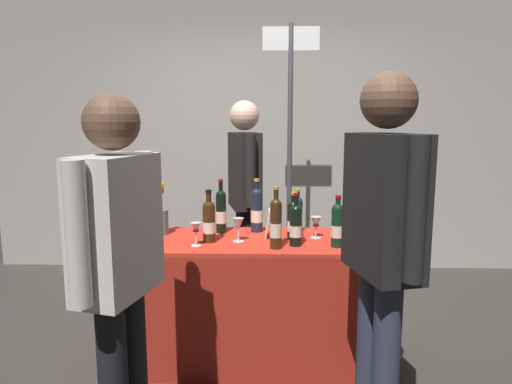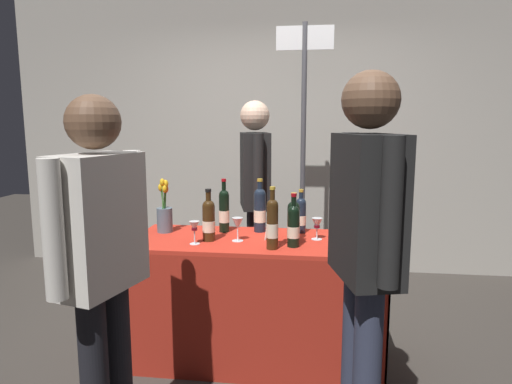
{
  "view_description": "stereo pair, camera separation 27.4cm",
  "coord_description": "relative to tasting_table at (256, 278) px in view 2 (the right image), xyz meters",
  "views": [
    {
      "loc": [
        0.07,
        -2.71,
        1.51
      ],
      "look_at": [
        0.0,
        0.0,
        1.09
      ],
      "focal_mm": 31.23,
      "sensor_mm": 36.0,
      "label": 1
    },
    {
      "loc": [
        0.34,
        -2.69,
        1.51
      ],
      "look_at": [
        0.0,
        0.0,
        1.09
      ],
      "focal_mm": 31.23,
      "sensor_mm": 36.0,
      "label": 2
    }
  ],
  "objects": [
    {
      "name": "ground_plane",
      "position": [
        0.0,
        0.0,
        -0.53
      ],
      "size": [
        12.0,
        12.0,
        0.0
      ],
      "primitive_type": "plane",
      "color": "#38332D"
    },
    {
      "name": "back_partition",
      "position": [
        0.0,
        1.91,
        0.87
      ],
      "size": [
        5.57,
        0.12,
        2.81
      ],
      "primitive_type": "cube",
      "color": "#9E998E",
      "rests_on": "ground_plane"
    },
    {
      "name": "tasting_table",
      "position": [
        0.0,
        0.0,
        0.0
      ],
      "size": [
        1.56,
        0.64,
        0.79
      ],
      "color": "red",
      "rests_on": "ground_plane"
    },
    {
      "name": "featured_wine_bottle",
      "position": [
        0.24,
        -0.14,
        0.39
      ],
      "size": [
        0.07,
        0.07,
        0.32
      ],
      "color": "black",
      "rests_on": "tasting_table"
    },
    {
      "name": "display_bottle_0",
      "position": [
        -0.24,
        0.17,
        0.41
      ],
      "size": [
        0.07,
        0.07,
        0.36
      ],
      "color": "black",
      "rests_on": "tasting_table"
    },
    {
      "name": "display_bottle_1",
      "position": [
        0.67,
        0.06,
        0.39
      ],
      "size": [
        0.08,
        0.08,
        0.3
      ],
      "color": "black",
      "rests_on": "tasting_table"
    },
    {
      "name": "display_bottle_2",
      "position": [
        0.0,
        0.2,
        0.41
      ],
      "size": [
        0.08,
        0.08,
        0.36
      ],
      "color": "#192333",
      "rests_on": "tasting_table"
    },
    {
      "name": "display_bottle_3",
      "position": [
        0.23,
        -0.0,
        0.39
      ],
      "size": [
        0.08,
        0.08,
        0.3
      ],
      "color": "black",
      "rests_on": "tasting_table"
    },
    {
      "name": "display_bottle_4",
      "position": [
        -0.29,
        -0.07,
        0.39
      ],
      "size": [
        0.08,
        0.08,
        0.32
      ],
      "color": "#38230F",
      "rests_on": "tasting_table"
    },
    {
      "name": "display_bottle_5",
      "position": [
        0.48,
        -0.16,
        0.39
      ],
      "size": [
        0.07,
        0.07,
        0.31
      ],
      "color": "black",
      "rests_on": "tasting_table"
    },
    {
      "name": "display_bottle_6",
      "position": [
        0.27,
        0.21,
        0.38
      ],
      "size": [
        0.07,
        0.07,
        0.29
      ],
      "color": "#192333",
      "rests_on": "tasting_table"
    },
    {
      "name": "display_bottle_7",
      "position": [
        0.12,
        -0.2,
        0.41
      ],
      "size": [
        0.07,
        0.07,
        0.36
      ],
      "color": "#38230F",
      "rests_on": "tasting_table"
    },
    {
      "name": "wine_glass_near_vendor",
      "position": [
        0.38,
        0.04,
        0.35
      ],
      "size": [
        0.07,
        0.07,
        0.14
      ],
      "color": "silver",
      "rests_on": "tasting_table"
    },
    {
      "name": "wine_glass_mid",
      "position": [
        -0.35,
        -0.16,
        0.36
      ],
      "size": [
        0.06,
        0.06,
        0.14
      ],
      "color": "silver",
      "rests_on": "tasting_table"
    },
    {
      "name": "wine_glass_near_taster",
      "position": [
        -0.11,
        -0.06,
        0.36
      ],
      "size": [
        0.07,
        0.07,
        0.15
      ],
      "color": "silver",
      "rests_on": "tasting_table"
    },
    {
      "name": "flower_vase",
      "position": [
        -0.63,
        0.11,
        0.38
      ],
      "size": [
        0.1,
        0.1,
        0.36
      ],
      "color": "slate",
      "rests_on": "tasting_table"
    },
    {
      "name": "brochure_stand",
      "position": [
        0.07,
        0.05,
        0.35
      ],
      "size": [
        0.03,
        0.14,
        0.18
      ],
      "primitive_type": "cube",
      "rotation": [
        0.14,
        0.0,
        1.57
      ],
      "color": "silver",
      "rests_on": "tasting_table"
    },
    {
      "name": "vendor_presenter",
      "position": [
        -0.11,
        0.8,
        0.48
      ],
      "size": [
        0.29,
        0.55,
        1.69
      ],
      "rotation": [
        0.0,
        0.0,
        -1.34
      ],
      "color": "black",
      "rests_on": "ground_plane"
    },
    {
      "name": "taster_foreground_right",
      "position": [
        0.57,
        -0.82,
        0.5
      ],
      "size": [
        0.3,
        0.56,
        1.72
      ],
      "rotation": [
        0.0,
        0.0,
        1.8
      ],
      "color": "#2D3347",
      "rests_on": "ground_plane"
    },
    {
      "name": "taster_foreground_left",
      "position": [
        -0.54,
        -0.97,
        0.44
      ],
      "size": [
        0.3,
        0.55,
        1.63
      ],
      "rotation": [
        0.0,
        0.0,
        1.32
      ],
      "color": "black",
      "rests_on": "ground_plane"
    },
    {
      "name": "booth_signpost",
      "position": [
        0.26,
        1.13,
        0.88
      ],
      "size": [
        0.47,
        0.04,
        2.33
      ],
      "color": "#47474C",
      "rests_on": "ground_plane"
    }
  ]
}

